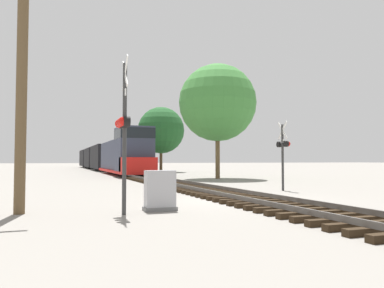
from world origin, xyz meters
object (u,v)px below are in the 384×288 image
relay_cabinet (160,191)px  tree_far_right (217,103)px  freight_train (101,158)px  utility_pole (22,65)px  crossing_signal_far (283,148)px  crossing_signal_near (124,126)px  tree_mid_background (161,130)px

relay_cabinet → tree_far_right: (9.74, 17.55, 5.76)m
freight_train → tree_far_right: 32.51m
freight_train → utility_pole: utility_pole is taller
crossing_signal_far → crossing_signal_near: bearing=126.8°
crossing_signal_near → relay_cabinet: size_ratio=3.66×
freight_train → relay_cabinet: freight_train is taller
freight_train → crossing_signal_near: (-4.92, -49.64, 0.55)m
freight_train → crossing_signal_near: 49.89m
utility_pole → tree_mid_background: 37.97m
crossing_signal_far → tree_mid_background: tree_mid_background is taller
relay_cabinet → tree_mid_background: size_ratio=0.14×
crossing_signal_near → tree_mid_background: tree_mid_background is taller
utility_pole → tree_far_right: tree_far_right is taller
crossing_signal_near → crossing_signal_far: crossing_signal_near is taller
relay_cabinet → tree_far_right: size_ratio=0.13×
utility_pole → tree_mid_background: tree_mid_background is taller
relay_cabinet → utility_pole: 5.45m
freight_train → tree_mid_background: bearing=-64.8°
freight_train → utility_pole: size_ratio=7.24×
crossing_signal_near → tree_mid_background: (11.11, 36.47, 2.93)m
crossing_signal_far → relay_cabinet: size_ratio=2.87×
freight_train → tree_far_right: bearing=-79.2°
crossing_signal_far → tree_mid_background: bearing=1.3°
crossing_signal_far → utility_pole: bearing=115.7°
crossing_signal_near → freight_train: bearing=175.5°
crossing_signal_near → crossing_signal_far: 10.60m
crossing_signal_near → utility_pole: 3.47m
freight_train → tree_far_right: tree_far_right is taller
crossing_signal_far → tree_far_right: bearing=-3.6°
crossing_signal_far → tree_mid_background: (2.09, 30.92, 3.31)m
freight_train → utility_pole: 49.16m
crossing_signal_far → tree_far_right: tree_far_right is taller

